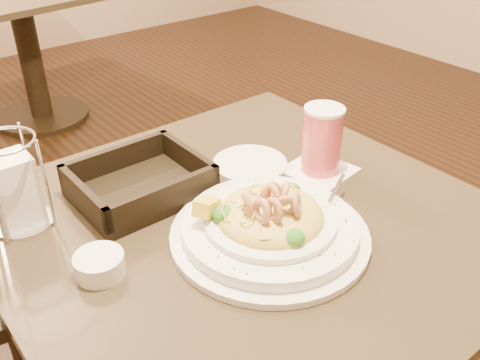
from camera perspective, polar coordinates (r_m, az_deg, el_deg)
main_table at (r=1.18m, az=0.62°, el=-13.29°), size 0.90×0.90×0.73m
background_table at (r=3.16m, az=-21.95°, el=14.37°), size 1.02×1.02×0.73m
pasta_bowl at (r=0.96m, az=3.15°, el=-4.66°), size 0.40×0.36×0.12m
drink_glass at (r=1.16m, az=8.74°, el=4.18°), size 0.15×0.15×0.15m
bread_basket at (r=1.11m, az=-10.61°, el=-0.55°), size 0.25×0.21×0.07m
napkin_caddy at (r=1.06m, az=-22.86°, el=-0.88°), size 0.11×0.11×0.18m
side_plate at (r=1.20m, az=1.08°, el=1.72°), size 0.19×0.19×0.01m
butter_ramekin at (r=0.93m, az=-14.76°, el=-8.73°), size 0.10×0.10×0.04m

